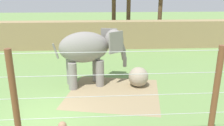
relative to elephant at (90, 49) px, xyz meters
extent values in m
plane|color=#6B8E4C|center=(-1.80, -3.43, -2.02)|extent=(120.00, 120.00, 0.00)
cube|color=#937F5B|center=(1.19, -1.28, -2.02)|extent=(5.36, 5.18, 0.01)
cube|color=#997F56|center=(-1.80, 9.23, -0.76)|extent=(36.00, 1.80, 2.53)
cylinder|color=gray|center=(0.32, 0.49, -1.29)|extent=(0.46, 0.46, 1.45)
cylinder|color=gray|center=(0.51, -0.29, -1.29)|extent=(0.46, 0.46, 1.45)
cylinder|color=gray|center=(-1.12, 0.14, -1.29)|extent=(0.46, 0.46, 1.45)
cylinder|color=gray|center=(-0.94, -0.64, -1.29)|extent=(0.46, 0.46, 1.45)
ellipsoid|color=gray|center=(-0.31, -0.07, 0.14)|extent=(2.97, 2.05, 1.66)
ellipsoid|color=gray|center=(1.34, 0.32, 0.43)|extent=(1.27, 1.35, 1.20)
cube|color=gray|center=(1.09, 0.91, 0.43)|extent=(0.94, 0.29, 1.14)
cube|color=gray|center=(1.38, -0.31, 0.43)|extent=(0.80, 0.66, 1.14)
cylinder|color=gray|center=(1.77, 0.43, 0.00)|extent=(0.57, 0.44, 0.65)
cylinder|color=gray|center=(1.89, 0.46, -0.46)|extent=(0.42, 0.35, 0.61)
cylinder|color=gray|center=(1.97, 0.48, -0.88)|extent=(0.26, 0.26, 0.57)
cylinder|color=gray|center=(-1.77, -0.43, 0.04)|extent=(0.33, 0.18, 0.83)
sphere|color=gray|center=(2.62, -0.48, -1.48)|extent=(1.09, 1.09, 1.09)
cylinder|color=brown|center=(-2.03, -5.84, -0.30)|extent=(0.19, 0.19, 3.45)
cylinder|color=brown|center=(3.97, -5.84, -0.30)|extent=(0.19, 0.19, 3.45)
cylinder|color=#B7B7BC|center=(-1.80, -5.84, -0.73)|extent=(12.54, 0.02, 0.02)
cylinder|color=#B7B7BC|center=(-1.80, -5.84, -0.05)|extent=(12.54, 0.02, 0.02)
cylinder|color=#B7B7BC|center=(-1.80, -5.84, 0.62)|extent=(12.54, 0.02, 0.02)
cylinder|color=#B7B7BC|center=(-1.80, -5.84, 1.29)|extent=(12.54, 0.02, 0.02)
sphere|color=#A87A5B|center=(-0.57, -6.69, -0.46)|extent=(0.22, 0.22, 0.22)
cylinder|color=brown|center=(3.88, 12.80, 0.89)|extent=(0.44, 0.44, 5.81)
cylinder|color=brown|center=(2.29, 12.94, 0.85)|extent=(0.44, 0.44, 5.74)
cylinder|color=brown|center=(7.18, 12.13, 1.15)|extent=(0.44, 0.44, 6.34)
camera|label=1|loc=(0.37, -11.89, 2.80)|focal=35.94mm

